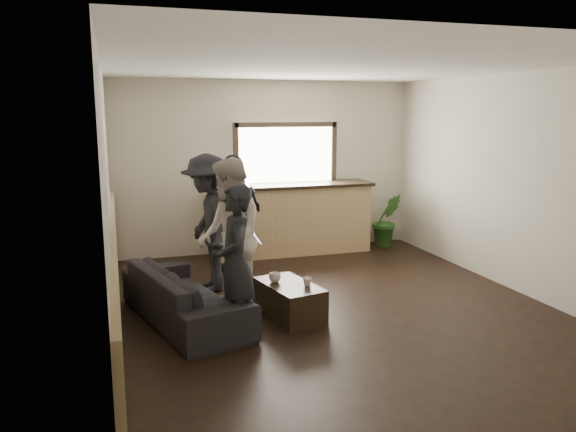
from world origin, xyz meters
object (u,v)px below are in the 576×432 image
object	(u,v)px
bar_counter	(290,215)
person_c	(209,223)
potted_plant	(387,220)
coffee_table	(289,301)
person_b	(229,237)
person_a	(236,263)
sofa	(185,295)
person_d	(236,213)
cup_b	(307,282)
cup_a	(275,278)

from	to	relation	value
bar_counter	person_c	xyz separation A→B (m)	(-1.60, -1.57, 0.25)
potted_plant	person_c	size ratio (longest dim) A/B	0.51
coffee_table	person_b	size ratio (longest dim) A/B	0.49
bar_counter	person_a	distance (m)	3.58
sofa	potted_plant	size ratio (longest dim) A/B	2.24
bar_counter	person_d	xyz separation A→B (m)	(-1.06, -0.74, 0.21)
person_c	person_d	world-z (taller)	person_c
sofa	person_d	size ratio (longest dim) A/B	1.20
cup_b	potted_plant	world-z (taller)	potted_plant
sofa	cup_b	world-z (taller)	sofa
bar_counter	sofa	world-z (taller)	bar_counter
sofa	person_b	world-z (taller)	person_b
coffee_table	person_c	size ratio (longest dim) A/B	0.49
person_d	person_c	bearing A→B (deg)	21.64
bar_counter	person_a	xyz separation A→B (m)	(-1.60, -3.20, 0.15)
cup_b	person_d	bearing A→B (deg)	98.37
coffee_table	person_b	xyz separation A→B (m)	(-0.60, 0.36, 0.70)
person_a	person_d	xyz separation A→B (m)	(0.54, 2.45, 0.06)
potted_plant	person_a	size ratio (longest dim) A/B	0.57
bar_counter	sofa	size ratio (longest dim) A/B	1.32
cup_b	person_a	distance (m)	0.96
person_b	sofa	bearing A→B (deg)	-76.55
cup_a	person_a	xyz separation A→B (m)	(-0.56, -0.49, 0.35)
person_a	person_b	world-z (taller)	person_b
cup_a	person_c	xyz separation A→B (m)	(-0.56, 1.14, 0.45)
cup_a	person_d	size ratio (longest dim) A/B	0.08
cup_b	person_d	size ratio (longest dim) A/B	0.06
bar_counter	cup_b	xyz separation A→B (m)	(-0.74, -2.95, -0.20)
potted_plant	bar_counter	bearing A→B (deg)	178.49
person_a	person_d	world-z (taller)	person_d
cup_a	person_a	size ratio (longest dim) A/B	0.09
sofa	person_a	distance (m)	0.91
cup_a	coffee_table	bearing A→B (deg)	-39.97
cup_b	bar_counter	bearing A→B (deg)	75.92
sofa	person_c	xyz separation A→B (m)	(0.45, 1.01, 0.59)
coffee_table	person_a	distance (m)	0.99
coffee_table	cup_b	world-z (taller)	cup_b
person_d	cup_a	bearing A→B (deg)	55.22
coffee_table	person_a	bearing A→B (deg)	-151.41
person_a	bar_counter	bearing A→B (deg)	160.31
coffee_table	person_d	bearing A→B (deg)	94.29
potted_plant	person_c	world-z (taller)	person_c
sofa	cup_a	size ratio (longest dim) A/B	15.14
potted_plant	person_a	bearing A→B (deg)	-136.62
sofa	cup_a	distance (m)	1.02
sofa	cup_b	bearing A→B (deg)	-120.78
potted_plant	person_b	distance (m)	4.07
bar_counter	cup_a	world-z (taller)	bar_counter
sofa	cup_a	bearing A→B (deg)	-112.22
coffee_table	potted_plant	size ratio (longest dim) A/B	0.97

